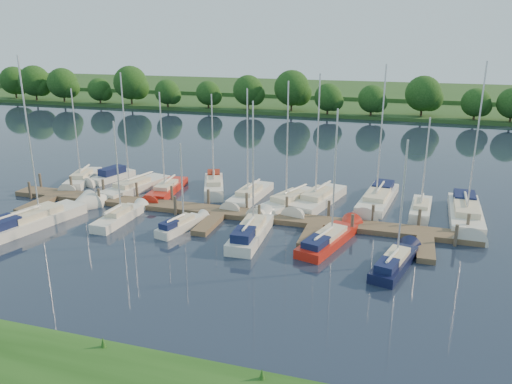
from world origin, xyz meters
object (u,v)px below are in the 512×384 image
(dock, at_px, (219,215))
(sailboat_s_2, at_px, (181,226))
(sailboat_n_0, at_px, (82,180))
(motorboat, at_px, (111,177))
(sailboat_n_5, at_px, (249,197))

(dock, xyz_separation_m, sailboat_s_2, (-1.76, -3.46, 0.12))
(dock, bearing_deg, sailboat_s_2, -116.90)
(sailboat_n_0, bearing_deg, dock, 147.26)
(dock, relative_size, sailboat_n_0, 4.10)
(motorboat, distance_m, sailboat_s_2, 16.30)
(sailboat_n_5, xyz_separation_m, sailboat_s_2, (-2.74, -8.36, 0.05))
(motorboat, xyz_separation_m, sailboat_s_2, (12.65, -10.28, -0.02))
(sailboat_n_5, bearing_deg, motorboat, -2.13)
(sailboat_n_0, xyz_separation_m, sailboat_n_5, (17.67, -0.26, -0.00))
(motorboat, distance_m, sailboat_n_5, 15.51)
(sailboat_n_0, xyz_separation_m, sailboat_s_2, (14.93, -8.61, 0.04))
(sailboat_n_0, xyz_separation_m, motorboat, (2.29, 1.67, 0.06))
(dock, distance_m, sailboat_s_2, 3.88)
(dock, relative_size, motorboat, 7.05)
(dock, relative_size, sailboat_s_2, 5.73)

